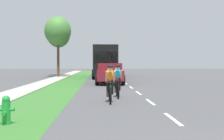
{
  "coord_description": "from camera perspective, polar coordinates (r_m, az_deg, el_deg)",
  "views": [
    {
      "loc": [
        -2.14,
        -3.07,
        1.63
      ],
      "look_at": [
        -1.0,
        21.62,
        1.02
      ],
      "focal_mm": 43.66,
      "sensor_mm": 36.0,
      "label": 1
    }
  ],
  "objects": [
    {
      "name": "ground_plane",
      "position": [
        23.23,
        2.65,
        -2.62
      ],
      "size": [
        120.0,
        120.0,
        0.0
      ],
      "primitive_type": "plane",
      "color": "#4C4C4F"
    },
    {
      "name": "street_tree_near",
      "position": [
        33.15,
        -11.29,
        7.97
      ],
      "size": [
        3.13,
        3.13,
        7.18
      ],
      "color": "brown",
      "rests_on": "ground_plane"
    },
    {
      "name": "pickup_maroon",
      "position": [
        21.66,
        -0.55,
        -0.71
      ],
      "size": [
        2.22,
        5.1,
        1.64
      ],
      "color": "maroon",
      "rests_on": "ground_plane"
    },
    {
      "name": "lane_markings_center",
      "position": [
        27.21,
        1.87,
        -2.02
      ],
      "size": [
        0.12,
        54.3,
        0.01
      ],
      "color": "white",
      "rests_on": "ground_plane"
    },
    {
      "name": "fire_hydrant_green",
      "position": [
        7.87,
        -21.31,
        -7.86
      ],
      "size": [
        0.44,
        0.38,
        0.76
      ],
      "color": "#1E8C33",
      "rests_on": "ground_plane"
    },
    {
      "name": "grass_verge",
      "position": [
        23.27,
        -8.82,
        -2.61
      ],
      "size": [
        2.44,
        70.0,
        0.01
      ],
      "primitive_type": "cube",
      "color": "#38722D",
      "rests_on": "ground_plane"
    },
    {
      "name": "cyclist_lead",
      "position": [
        11.29,
        -0.4,
        -2.73
      ],
      "size": [
        0.42,
        1.72,
        1.58
      ],
      "color": "black",
      "rests_on": "ground_plane"
    },
    {
      "name": "cyclist_trailing",
      "position": [
        12.96,
        1.19,
        -2.2
      ],
      "size": [
        0.42,
        1.72,
        1.58
      ],
      "color": "black",
      "rests_on": "ground_plane"
    },
    {
      "name": "street_tree_far",
      "position": [
        37.27,
        -11.15,
        7.18
      ],
      "size": [
        3.04,
        3.04,
        7.09
      ],
      "color": "brown",
      "rests_on": "ground_plane"
    },
    {
      "name": "sidewalk_concrete",
      "position": [
        23.57,
        -13.77,
        -2.58
      ],
      "size": [
        1.65,
        70.0,
        0.1
      ],
      "primitive_type": "cube",
      "color": "#B2ADA3",
      "rests_on": "ground_plane"
    },
    {
      "name": "bus_black",
      "position": [
        32.26,
        -1.58,
        2.03
      ],
      "size": [
        2.78,
        11.6,
        3.48
      ],
      "color": "black",
      "rests_on": "ground_plane"
    }
  ]
}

